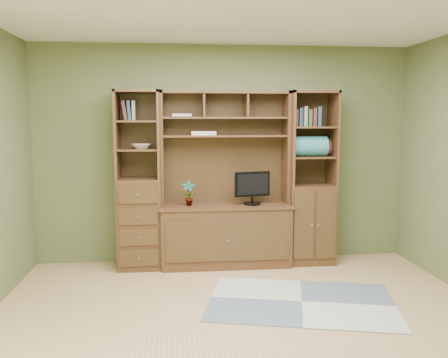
{
  "coord_description": "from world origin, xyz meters",
  "views": [
    {
      "loc": [
        -0.58,
        -3.71,
        1.73
      ],
      "look_at": [
        -0.08,
        1.2,
        1.1
      ],
      "focal_mm": 38.0,
      "sensor_mm": 36.0,
      "label": 1
    }
  ],
  "objects": [
    {
      "name": "blanket_red",
      "position": [
        1.13,
        1.85,
        1.39
      ],
      "size": [
        0.36,
        0.2,
        0.2
      ],
      "primitive_type": "cube",
      "color": "brown",
      "rests_on": "right_tower"
    },
    {
      "name": "right_tower",
      "position": [
        1.02,
        1.77,
        1.02
      ],
      "size": [
        0.55,
        0.45,
        2.05
      ],
      "primitive_type": "cube",
      "color": "#4A2D19",
      "rests_on": "ground"
    },
    {
      "name": "left_tower",
      "position": [
        -1.0,
        1.77,
        1.02
      ],
      "size": [
        0.5,
        0.45,
        2.05
      ],
      "primitive_type": "cube",
      "color": "#4A2D19",
      "rests_on": "ground"
    },
    {
      "name": "bowl",
      "position": [
        -0.97,
        1.77,
        1.42
      ],
      "size": [
        0.22,
        0.22,
        0.05
      ],
      "primitive_type": "imported",
      "color": "silver",
      "rests_on": "left_tower"
    },
    {
      "name": "blanket_teal",
      "position": [
        0.98,
        1.73,
        1.41
      ],
      "size": [
        0.41,
        0.24,
        0.24
      ],
      "primitive_type": "cube",
      "color": "teal",
      "rests_on": "right_tower"
    },
    {
      "name": "center_hutch",
      "position": [
        -0.0,
        1.73,
        1.02
      ],
      "size": [
        1.54,
        0.53,
        2.05
      ],
      "primitive_type": "cube",
      "color": "#4A2D19",
      "rests_on": "ground"
    },
    {
      "name": "magazines",
      "position": [
        -0.26,
        1.82,
        1.56
      ],
      "size": [
        0.28,
        0.21,
        0.04
      ],
      "primitive_type": "cube",
      "color": "beige",
      "rests_on": "center_hutch"
    },
    {
      "name": "orchid",
      "position": [
        -0.44,
        1.7,
        0.87
      ],
      "size": [
        0.15,
        0.1,
        0.29
      ],
      "primitive_type": "imported",
      "color": "#AF643B",
      "rests_on": "center_hutch"
    },
    {
      "name": "rug",
      "position": [
        0.59,
        0.5,
        0.01
      ],
      "size": [
        1.96,
        1.53,
        0.01
      ],
      "primitive_type": "cube",
      "rotation": [
        0.0,
        0.0,
        -0.24
      ],
      "color": "#929797",
      "rests_on": "ground"
    },
    {
      "name": "monitor",
      "position": [
        0.31,
        1.7,
        1.0
      ],
      "size": [
        0.47,
        0.29,
        0.53
      ],
      "primitive_type": "cube",
      "rotation": [
        0.0,
        0.0,
        0.25
      ],
      "color": "black",
      "rests_on": "center_hutch"
    },
    {
      "name": "room",
      "position": [
        0.0,
        0.0,
        1.3
      ],
      "size": [
        4.6,
        4.1,
        2.64
      ],
      "color": "tan",
      "rests_on": "ground"
    }
  ]
}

